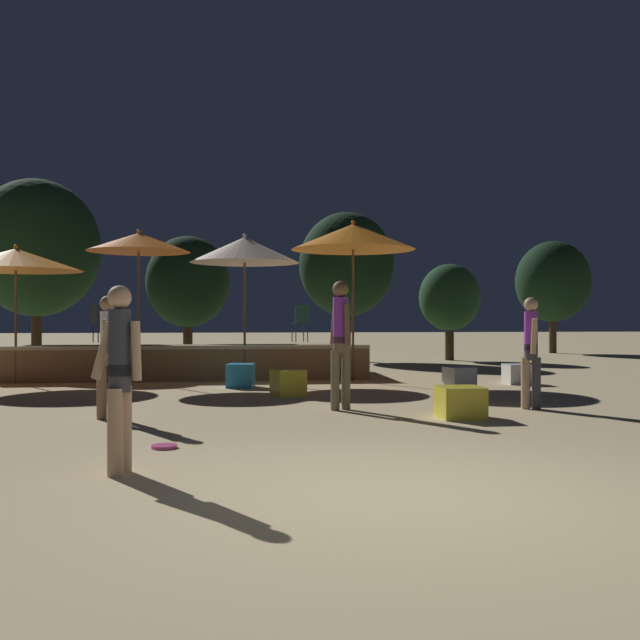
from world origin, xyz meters
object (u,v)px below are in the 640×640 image
at_px(cube_seat_4, 288,383).
at_px(patio_umbrella_0, 16,260).
at_px(person_1, 531,349).
at_px(patio_umbrella_3, 245,250).
at_px(patio_umbrella_2, 353,237).
at_px(bistro_chair_0, 301,320).
at_px(cube_seat_1, 517,374).
at_px(cube_seat_0, 459,379).
at_px(background_tree_0, 188,282).
at_px(cube_seat_2, 460,402).
at_px(person_3, 108,353).
at_px(person_2, 341,337).
at_px(bistro_chair_1, 98,320).
at_px(background_tree_2, 36,248).
at_px(person_0, 120,374).
at_px(background_tree_3, 553,282).
at_px(background_tree_1, 450,298).
at_px(frisbee_disc, 164,446).
at_px(patio_umbrella_1, 139,243).
at_px(cube_seat_3, 241,376).
at_px(background_tree_4, 346,265).

bearing_deg(cube_seat_4, patio_umbrella_0, 150.88).
bearing_deg(person_1, patio_umbrella_3, 135.85).
relative_size(patio_umbrella_2, bistro_chair_0, 3.81).
xyz_separation_m(cube_seat_1, person_1, (-1.36, -3.85, 0.68)).
height_order(cube_seat_0, background_tree_0, background_tree_0).
relative_size(cube_seat_2, person_3, 0.35).
xyz_separation_m(person_2, bistro_chair_1, (-4.79, 7.08, 0.24)).
xyz_separation_m(cube_seat_0, person_1, (0.28, -2.54, 0.66)).
bearing_deg(background_tree_2, person_0, -72.37).
bearing_deg(background_tree_3, cube_seat_4, -129.01).
xyz_separation_m(background_tree_1, background_tree_3, (5.30, 4.01, 0.75)).
bearing_deg(person_2, patio_umbrella_0, 117.37).
relative_size(bistro_chair_1, background_tree_1, 0.29).
relative_size(bistro_chair_0, background_tree_3, 0.21).
distance_m(person_1, person_2, 2.83).
bearing_deg(frisbee_disc, person_2, 51.15).
bearing_deg(background_tree_3, bistro_chair_0, -139.93).
height_order(cube_seat_0, cube_seat_4, cube_seat_4).
bearing_deg(background_tree_3, patio_umbrella_2, -130.78).
distance_m(person_0, person_3, 3.51).
height_order(patio_umbrella_1, bistro_chair_0, patio_umbrella_1).
distance_m(cube_seat_0, bistro_chair_1, 8.79).
distance_m(bistro_chair_0, background_tree_3, 13.77).
relative_size(patio_umbrella_0, cube_seat_4, 4.54).
relative_size(patio_umbrella_0, person_2, 1.51).
bearing_deg(bistro_chair_1, background_tree_3, -94.11).
xyz_separation_m(person_0, bistro_chair_1, (-2.27, 11.10, 0.44)).
height_order(patio_umbrella_3, cube_seat_4, patio_umbrella_3).
xyz_separation_m(cube_seat_2, background_tree_2, (-8.54, 11.28, 3.08)).
bearing_deg(background_tree_0, person_1, -62.93).
distance_m(patio_umbrella_2, person_1, 5.63).
xyz_separation_m(patio_umbrella_1, bistro_chair_0, (3.59, 1.99, -1.62)).
xyz_separation_m(cube_seat_4, person_1, (3.45, -2.18, 0.66)).
relative_size(patio_umbrella_2, person_0, 2.10).
relative_size(cube_seat_1, person_1, 0.30).
height_order(cube_seat_1, person_3, person_3).
height_order(cube_seat_3, frisbee_disc, cube_seat_3).
height_order(patio_umbrella_1, cube_seat_1, patio_umbrella_1).
height_order(cube_seat_4, person_1, person_1).
bearing_deg(patio_umbrella_3, cube_seat_0, -34.31).
relative_size(cube_seat_4, person_1, 0.38).
bearing_deg(background_tree_1, bistro_chair_0, -137.16).
relative_size(background_tree_0, background_tree_2, 0.72).
bearing_deg(patio_umbrella_3, patio_umbrella_2, -8.63).
relative_size(person_2, background_tree_4, 0.41).
bearing_deg(patio_umbrella_2, patio_umbrella_0, 177.12).
bearing_deg(cube_seat_0, cube_seat_4, -173.51).
relative_size(cube_seat_1, bistro_chair_0, 0.55).
bearing_deg(bistro_chair_0, background_tree_1, -150.87).
xyz_separation_m(patio_umbrella_1, bistro_chair_1, (-1.23, 2.15, -1.62)).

